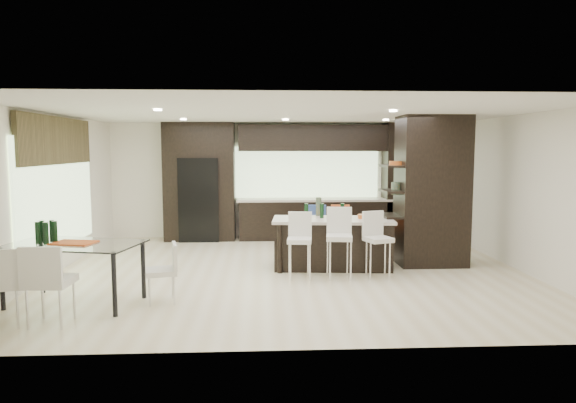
{
  "coord_description": "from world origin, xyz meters",
  "views": [
    {
      "loc": [
        -0.49,
        -8.71,
        2.13
      ],
      "look_at": [
        0.0,
        0.6,
        1.15
      ],
      "focal_mm": 32.0,
      "sensor_mm": 36.0,
      "label": 1
    }
  ],
  "objects": [
    {
      "name": "kitchen_island",
      "position": [
        0.77,
        0.22,
        0.44
      ],
      "size": [
        2.17,
        1.08,
        0.88
      ],
      "primitive_type": "cube",
      "rotation": [
        0.0,
        0.0,
        -0.09
      ],
      "color": "black",
      "rests_on": "ground"
    },
    {
      "name": "chair_near",
      "position": [
        -3.03,
        -2.55,
        0.46
      ],
      "size": [
        0.52,
        0.52,
        0.92
      ],
      "primitive_type": "cube",
      "rotation": [
        0.0,
        0.0,
        -0.05
      ],
      "color": "silver",
      "rests_on": "ground"
    },
    {
      "name": "window_left",
      "position": [
        -3.96,
        0.2,
        1.35
      ],
      "size": [
        0.04,
        3.2,
        1.9
      ],
      "primitive_type": "cube",
      "color": "#B2D199",
      "rests_on": "left_wall"
    },
    {
      "name": "back_wall",
      "position": [
        0.0,
        3.5,
        1.35
      ],
      "size": [
        8.0,
        0.02,
        2.7
      ],
      "primitive_type": "cube",
      "color": "white",
      "rests_on": "ground"
    },
    {
      "name": "chair_far",
      "position": [
        -3.57,
        -2.54,
        0.45
      ],
      "size": [
        0.55,
        0.55,
        0.89
      ],
      "primitive_type": "cube",
      "rotation": [
        0.0,
        0.0,
        0.15
      ],
      "color": "silver",
      "rests_on": "ground"
    },
    {
      "name": "stool_mid",
      "position": [
        0.77,
        -0.54,
        0.47
      ],
      "size": [
        0.47,
        0.47,
        0.93
      ],
      "primitive_type": "cube",
      "rotation": [
        0.0,
        0.0,
        -0.14
      ],
      "color": "silver",
      "rests_on": "ground"
    },
    {
      "name": "ground",
      "position": [
        0.0,
        0.0,
        0.0
      ],
      "size": [
        8.0,
        8.0,
        0.0
      ],
      "primitive_type": "plane",
      "color": "beige",
      "rests_on": "ground"
    },
    {
      "name": "window_back",
      "position": [
        0.6,
        3.46,
        1.55
      ],
      "size": [
        3.4,
        0.04,
        1.2
      ],
      "primitive_type": "cube",
      "color": "#B2D199",
      "rests_on": "back_wall"
    },
    {
      "name": "chair_end",
      "position": [
        -1.87,
        -1.73,
        0.38
      ],
      "size": [
        0.49,
        0.49,
        0.76
      ],
      "primitive_type": "cube",
      "rotation": [
        0.0,
        0.0,
        1.8
      ],
      "color": "silver",
      "rests_on": "ground"
    },
    {
      "name": "right_wall",
      "position": [
        4.0,
        0.0,
        1.35
      ],
      "size": [
        0.02,
        7.0,
        2.7
      ],
      "primitive_type": "cube",
      "color": "white",
      "rests_on": "ground"
    },
    {
      "name": "stone_accent",
      "position": [
        -3.93,
        0.2,
        2.25
      ],
      "size": [
        0.08,
        3.0,
        0.8
      ],
      "primitive_type": "cube",
      "color": "brown",
      "rests_on": "left_wall"
    },
    {
      "name": "refrigerator",
      "position": [
        -1.9,
        3.12,
        0.95
      ],
      "size": [
        0.9,
        0.68,
        1.9
      ],
      "primitive_type": "cube",
      "color": "black",
      "rests_on": "ground"
    },
    {
      "name": "back_cabinetry",
      "position": [
        0.5,
        3.17,
        1.35
      ],
      "size": [
        6.8,
        0.68,
        2.7
      ],
      "primitive_type": "cube",
      "color": "black",
      "rests_on": "ground"
    },
    {
      "name": "floor_vase",
      "position": [
        0.56,
        0.62,
        0.61
      ],
      "size": [
        0.46,
        0.46,
        1.22
      ],
      "primitive_type": null,
      "rotation": [
        0.0,
        0.0,
        -0.02
      ],
      "color": "#435039",
      "rests_on": "ground"
    },
    {
      "name": "dining_table",
      "position": [
        -3.03,
        -1.73,
        0.42
      ],
      "size": [
        1.92,
        1.34,
        0.84
      ],
      "primitive_type": "cube",
      "rotation": [
        0.0,
        0.0,
        -0.22
      ],
      "color": "white",
      "rests_on": "ground"
    },
    {
      "name": "stool_right",
      "position": [
        1.42,
        -0.52,
        0.44
      ],
      "size": [
        0.49,
        0.49,
        0.88
      ],
      "primitive_type": "cube",
      "rotation": [
        0.0,
        0.0,
        0.34
      ],
      "color": "silver",
      "rests_on": "ground"
    },
    {
      "name": "ceiling_spots",
      "position": [
        0.0,
        0.25,
        2.68
      ],
      "size": [
        4.0,
        3.0,
        0.02
      ],
      "primitive_type": "cube",
      "color": "white",
      "rests_on": "ceiling"
    },
    {
      "name": "ceiling",
      "position": [
        0.0,
        0.0,
        2.7
      ],
      "size": [
        8.0,
        7.0,
        0.02
      ],
      "primitive_type": "cube",
      "color": "white",
      "rests_on": "ground"
    },
    {
      "name": "partition_column",
      "position": [
        2.6,
        0.4,
        1.35
      ],
      "size": [
        1.2,
        0.8,
        2.7
      ],
      "primitive_type": "cube",
      "color": "black",
      "rests_on": "ground"
    },
    {
      "name": "stool_left",
      "position": [
        0.13,
        -0.52,
        0.44
      ],
      "size": [
        0.43,
        0.43,
        0.87
      ],
      "primitive_type": "cube",
      "rotation": [
        0.0,
        0.0,
        -0.12
      ],
      "color": "silver",
      "rests_on": "ground"
    },
    {
      "name": "bench",
      "position": [
        1.01,
        1.74,
        0.28
      ],
      "size": [
        1.48,
        0.68,
        0.55
      ],
      "primitive_type": "cube",
      "rotation": [
        0.0,
        0.0,
        -0.09
      ],
      "color": "black",
      "rests_on": "ground"
    },
    {
      "name": "left_wall",
      "position": [
        -4.0,
        0.0,
        1.35
      ],
      "size": [
        0.02,
        7.0,
        2.7
      ],
      "primitive_type": "cube",
      "color": "white",
      "rests_on": "ground"
    }
  ]
}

